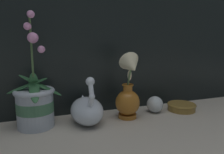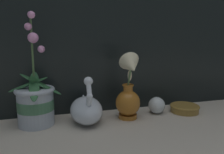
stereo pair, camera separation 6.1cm
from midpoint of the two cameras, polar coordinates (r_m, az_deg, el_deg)
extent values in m
plane|color=#BCB2A3|center=(0.86, 5.54, -13.41)|extent=(2.80, 2.80, 0.00)
cylinder|color=#B2BCCC|center=(0.91, -17.47, -7.41)|extent=(0.14, 0.14, 0.15)
cylinder|color=#477A56|center=(0.91, -17.50, -6.96)|extent=(0.14, 0.14, 0.04)
torus|color=#B2BCCC|center=(0.89, -17.69, -3.32)|extent=(0.15, 0.15, 0.02)
cylinder|color=#4C6B3D|center=(0.87, -18.20, 6.06)|extent=(0.01, 0.04, 0.28)
ellipsoid|color=#2D6038|center=(0.88, -16.24, -1.87)|extent=(0.16, 0.07, 0.10)
ellipsoid|color=#2D6038|center=(0.91, -17.60, -1.57)|extent=(0.05, 0.16, 0.10)
ellipsoid|color=#2D6038|center=(0.89, -19.31, -1.91)|extent=(0.16, 0.06, 0.07)
ellipsoid|color=#2D6038|center=(0.87, -17.79, -2.20)|extent=(0.04, 0.15, 0.10)
sphere|color=#DB8EC6|center=(0.87, -18.43, 15.17)|extent=(0.03, 0.03, 0.03)
sphere|color=#DB8EC6|center=(0.88, -19.19, 12.36)|extent=(0.03, 0.03, 0.03)
sphere|color=#DB8EC6|center=(0.85, -17.99, 9.71)|extent=(0.04, 0.04, 0.04)
sphere|color=#DB8EC6|center=(0.85, -16.04, 7.01)|extent=(0.03, 0.03, 0.03)
ellipsoid|color=silver|center=(0.90, -4.78, -8.67)|extent=(0.13, 0.18, 0.11)
cone|color=silver|center=(0.96, -5.59, -6.48)|extent=(0.06, 0.08, 0.08)
cylinder|color=silver|center=(0.82, -3.91, -6.48)|extent=(0.02, 0.05, 0.06)
sphere|color=silver|center=(0.79, -3.68, -5.06)|extent=(0.02, 0.02, 0.02)
cylinder|color=silver|center=(0.80, -3.87, -3.08)|extent=(0.02, 0.04, 0.06)
sphere|color=silver|center=(0.80, -4.05, -1.12)|extent=(0.03, 0.03, 0.03)
cylinder|color=#B26B23|center=(0.97, 5.96, -10.11)|extent=(0.08, 0.08, 0.02)
ellipsoid|color=#B26B23|center=(0.95, 6.02, -6.77)|extent=(0.11, 0.11, 0.11)
cylinder|color=#B26B23|center=(0.93, 6.09, -2.98)|extent=(0.04, 0.04, 0.03)
torus|color=#B26B23|center=(0.93, 6.11, -2.14)|extent=(0.05, 0.05, 0.01)
cylinder|color=#567A47|center=(0.91, 6.46, -0.28)|extent=(0.01, 0.03, 0.07)
cone|color=beige|center=(0.88, 7.11, 2.91)|extent=(0.09, 0.10, 0.11)
ellipsoid|color=beige|center=(0.92, 6.56, 0.40)|extent=(0.02, 0.02, 0.04)
sphere|color=silver|center=(1.04, 13.27, -7.21)|extent=(0.08, 0.08, 0.08)
cylinder|color=olive|center=(1.10, 19.96, -7.75)|extent=(0.13, 0.13, 0.03)
torus|color=olive|center=(1.10, 20.00, -7.17)|extent=(0.13, 0.13, 0.01)
camera|label=1|loc=(0.03, -88.07, 0.34)|focal=35.00mm
camera|label=2|loc=(0.03, 91.93, -0.34)|focal=35.00mm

